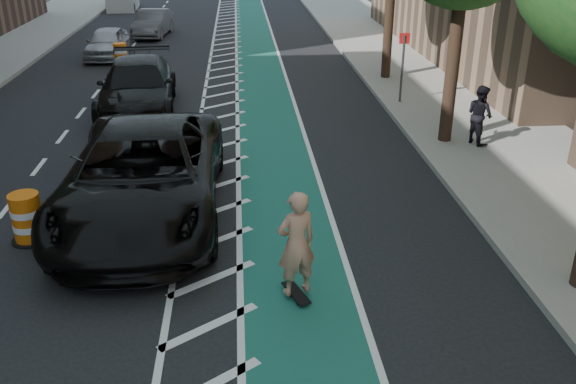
{
  "coord_description": "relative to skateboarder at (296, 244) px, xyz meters",
  "views": [
    {
      "loc": [
        2.11,
        -8.04,
        5.99
      ],
      "look_at": [
        2.98,
        2.69,
        1.1
      ],
      "focal_mm": 38.0,
      "sensor_mm": 36.0,
      "label": 1
    }
  ],
  "objects": [
    {
      "name": "sidewalk_right",
      "position": [
        6.54,
        9.27,
        -0.97
      ],
      "size": [
        5.0,
        90.0,
        0.15
      ],
      "primitive_type": "cube",
      "color": "gray",
      "rests_on": "ground"
    },
    {
      "name": "car_silver",
      "position": [
        -6.87,
        20.12,
        -0.37
      ],
      "size": [
        1.69,
        3.99,
        1.34
      ],
      "primitive_type": "imported",
      "rotation": [
        0.0,
        0.0,
        -0.03
      ],
      "color": "#AAAAAF",
      "rests_on": "ground"
    },
    {
      "name": "bike_lane",
      "position": [
        0.04,
        9.27,
        -1.04
      ],
      "size": [
        2.0,
        90.0,
        0.01
      ],
      "primitive_type": "cube",
      "color": "#165041",
      "rests_on": "ground"
    },
    {
      "name": "car_grey",
      "position": [
        -5.44,
        25.55,
        -0.35
      ],
      "size": [
        1.92,
        4.34,
        1.39
      ],
      "primitive_type": "imported",
      "rotation": [
        0.0,
        0.0,
        -0.11
      ],
      "color": "#545357",
      "rests_on": "ground"
    },
    {
      "name": "skateboarder",
      "position": [
        0.0,
        0.0,
        0.0
      ],
      "size": [
        0.8,
        0.66,
        1.89
      ],
      "primitive_type": "imported",
      "rotation": [
        0.0,
        0.0,
        3.49
      ],
      "color": "tan",
      "rests_on": "skateboard"
    },
    {
      "name": "suv_near",
      "position": [
        -2.96,
        3.4,
        -0.08
      ],
      "size": [
        3.25,
        6.98,
        1.94
      ],
      "primitive_type": "imported",
      "rotation": [
        0.0,
        0.0,
        -0.01
      ],
      "color": "black",
      "rests_on": "ground"
    },
    {
      "name": "barrel_a",
      "position": [
        -5.16,
        2.43,
        -0.56
      ],
      "size": [
        0.75,
        0.75,
        1.02
      ],
      "color": "#D8610B",
      "rests_on": "ground"
    },
    {
      "name": "skateboard",
      "position": [
        0.0,
        0.0,
        -0.96
      ],
      "size": [
        0.47,
        0.8,
        0.1
      ],
      "rotation": [
        0.0,
        0.0,
        0.35
      ],
      "color": "black",
      "rests_on": "ground"
    },
    {
      "name": "curb_right",
      "position": [
        4.09,
        9.27,
        -0.97
      ],
      "size": [
        0.12,
        90.0,
        0.16
      ],
      "primitive_type": "cube",
      "color": "gray",
      "rests_on": "ground"
    },
    {
      "name": "barrel_c",
      "position": [
        -5.97,
        18.27,
        -0.58
      ],
      "size": [
        0.73,
        0.73,
        0.99
      ],
      "color": "orange",
      "rests_on": "ground"
    },
    {
      "name": "barrel_b",
      "position": [
        -4.87,
        12.53,
        -0.61
      ],
      "size": [
        0.67,
        0.67,
        0.92
      ],
      "color": "#FE510D",
      "rests_on": "ground"
    },
    {
      "name": "suv_far",
      "position": [
        -4.21,
        11.26,
        -0.2
      ],
      "size": [
        2.72,
        5.98,
        1.7
      ],
      "primitive_type": "imported",
      "rotation": [
        0.0,
        0.0,
        0.06
      ],
      "color": "black",
      "rests_on": "ground"
    },
    {
      "name": "buffer_strip",
      "position": [
        -1.46,
        9.27,
        -1.04
      ],
      "size": [
        1.4,
        90.0,
        0.01
      ],
      "primitive_type": "cube",
      "color": "silver",
      "rests_on": "ground"
    },
    {
      "name": "pedestrian",
      "position": [
        5.75,
        6.98,
        -0.07
      ],
      "size": [
        0.86,
        0.97,
        1.65
      ],
      "primitive_type": "imported",
      "rotation": [
        0.0,
        0.0,
        1.92
      ],
      "color": "black",
      "rests_on": "sidewalk_right"
    },
    {
      "name": "sign_post",
      "position": [
        4.64,
        11.27,
        0.3
      ],
      "size": [
        0.35,
        0.08,
        2.47
      ],
      "color": "#4C4C4C",
      "rests_on": "ground"
    },
    {
      "name": "ground",
      "position": [
        -2.96,
        -0.73,
        -1.05
      ],
      "size": [
        120.0,
        120.0,
        0.0
      ],
      "primitive_type": "plane",
      "color": "black",
      "rests_on": "ground"
    }
  ]
}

